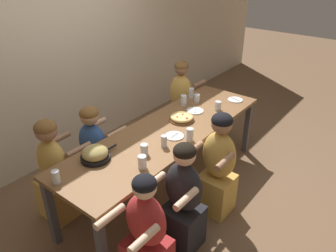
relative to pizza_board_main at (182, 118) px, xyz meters
name	(u,v)px	position (x,y,z in m)	size (l,w,h in m)	color
ground_plane	(168,187)	(-0.28, -0.02, -0.82)	(18.00, 18.00, 0.00)	brown
restaurant_back_panel	(66,34)	(-0.28, 1.58, 0.78)	(10.00, 0.06, 3.20)	beige
dining_table	(168,136)	(-0.28, -0.02, -0.10)	(2.75, 0.81, 0.79)	brown
pizza_board_main	(182,118)	(0.00, 0.00, 0.00)	(0.29, 0.29, 0.06)	brown
skillet_bowl	(95,154)	(-1.14, 0.17, 0.03)	(0.40, 0.28, 0.14)	black
empty_plate_a	(174,136)	(-0.35, -0.16, -0.02)	(0.20, 0.20, 0.02)	white
empty_plate_b	(195,111)	(0.29, 0.01, -0.02)	(0.21, 0.21, 0.02)	white
empty_plate_c	(235,100)	(0.89, -0.21, -0.02)	(0.19, 0.19, 0.02)	white
drinking_glass_a	(142,162)	(-0.97, -0.27, 0.03)	(0.08, 0.08, 0.13)	silver
drinking_glass_b	(164,142)	(-0.57, -0.20, 0.02)	(0.06, 0.06, 0.12)	silver
drinking_glass_c	(218,106)	(0.50, -0.18, 0.03)	(0.08, 0.08, 0.11)	silver
drinking_glass_d	(56,177)	(-1.57, 0.16, 0.03)	(0.07, 0.07, 0.12)	silver
drinking_glass_e	(184,101)	(0.35, 0.22, 0.03)	(0.08, 0.08, 0.14)	silver
drinking_glass_f	(190,135)	(-0.31, -0.33, 0.03)	(0.07, 0.07, 0.14)	silver
drinking_glass_g	(144,149)	(-0.80, -0.14, 0.03)	(0.07, 0.07, 0.11)	silver
drinking_glass_h	(191,93)	(0.62, 0.30, 0.03)	(0.07, 0.07, 0.12)	silver
drinking_glass_i	(197,99)	(0.54, 0.15, 0.02)	(0.07, 0.07, 0.11)	silver
diner_far_right	(181,103)	(0.83, 0.61, -0.28)	(0.51, 0.40, 1.17)	gold
diner_near_center	(218,168)	(-0.25, -0.64, -0.27)	(0.51, 0.40, 1.17)	gold
diner_far_midleft	(94,154)	(-0.82, 0.61, -0.32)	(0.51, 0.40, 1.08)	#2D5193
diner_near_left	(146,237)	(-1.36, -0.64, -0.32)	(0.51, 0.40, 1.10)	#B22D2D
diner_far_left	(55,174)	(-1.33, 0.61, -0.29)	(0.51, 0.40, 1.14)	gold
diner_near_midleft	(183,202)	(-0.86, -0.64, -0.30)	(0.51, 0.40, 1.13)	#232328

